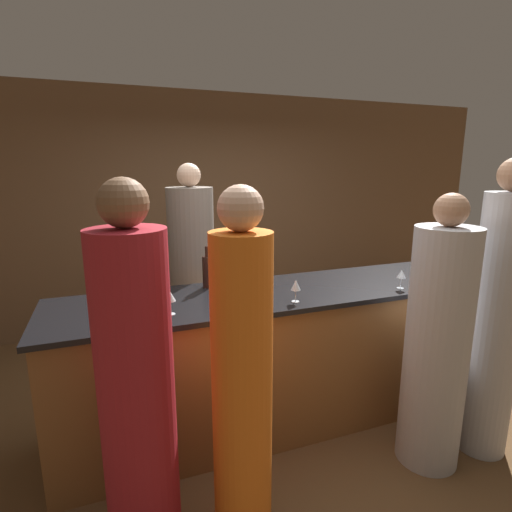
% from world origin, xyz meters
% --- Properties ---
extents(ground_plane, '(14.00, 14.00, 0.00)m').
position_xyz_m(ground_plane, '(0.00, 0.00, 0.00)').
color(ground_plane, brown).
extents(back_wall, '(8.00, 0.06, 2.80)m').
position_xyz_m(back_wall, '(0.00, 2.31, 1.40)').
color(back_wall, brown).
rests_on(back_wall, ground_plane).
extents(bar_counter, '(3.38, 0.80, 1.05)m').
position_xyz_m(bar_counter, '(0.00, 0.00, 0.52)').
color(bar_counter, brown).
rests_on(bar_counter, ground_plane).
extents(bartender, '(0.39, 0.39, 1.96)m').
position_xyz_m(bartender, '(-0.56, 0.79, 0.91)').
color(bartender, gray).
rests_on(bartender, ground_plane).
extents(guest_0, '(0.39, 0.39, 1.78)m').
position_xyz_m(guest_0, '(0.69, -0.75, 0.82)').
color(guest_0, '#B2B2B7').
rests_on(guest_0, ground_plane).
extents(guest_1, '(0.30, 0.30, 1.85)m').
position_xyz_m(guest_1, '(-0.65, -0.84, 0.88)').
color(guest_1, orange).
rests_on(guest_1, ground_plane).
extents(guest_2, '(0.32, 0.32, 1.99)m').
position_xyz_m(guest_2, '(1.12, -0.79, 0.94)').
color(guest_2, '#B2B2B7').
rests_on(guest_2, ground_plane).
extents(guest_3, '(0.36, 0.36, 1.89)m').
position_xyz_m(guest_3, '(-1.15, -0.73, 0.88)').
color(guest_3, maroon).
rests_on(guest_3, ground_plane).
extents(wine_bottle_0, '(0.07, 0.07, 0.28)m').
position_xyz_m(wine_bottle_0, '(1.43, 0.01, 1.16)').
color(wine_bottle_0, black).
rests_on(wine_bottle_0, bar_counter).
extents(wine_bottle_1, '(0.07, 0.07, 0.31)m').
position_xyz_m(wine_bottle_1, '(-0.55, 0.27, 1.17)').
color(wine_bottle_1, black).
rests_on(wine_bottle_1, bar_counter).
extents(wine_glass_0, '(0.07, 0.07, 0.16)m').
position_xyz_m(wine_glass_0, '(-0.08, -0.26, 1.16)').
color(wine_glass_0, silver).
rests_on(wine_glass_0, bar_counter).
extents(wine_glass_1, '(0.07, 0.07, 0.17)m').
position_xyz_m(wine_glass_1, '(-1.08, -0.01, 1.17)').
color(wine_glass_1, silver).
rests_on(wine_glass_1, bar_counter).
extents(wine_glass_2, '(0.06, 0.06, 0.15)m').
position_xyz_m(wine_glass_2, '(-0.97, -0.04, 1.16)').
color(wine_glass_2, silver).
rests_on(wine_glass_2, bar_counter).
extents(wine_glass_3, '(0.06, 0.06, 0.15)m').
position_xyz_m(wine_glass_3, '(-0.89, -0.21, 1.16)').
color(wine_glass_3, silver).
rests_on(wine_glass_3, bar_counter).
extents(wine_glass_4, '(0.08, 0.08, 0.15)m').
position_xyz_m(wine_glass_4, '(1.13, -0.12, 1.16)').
color(wine_glass_4, silver).
rests_on(wine_glass_4, bar_counter).
extents(wine_glass_5, '(0.06, 0.06, 0.14)m').
position_xyz_m(wine_glass_5, '(0.78, -0.27, 1.15)').
color(wine_glass_5, silver).
rests_on(wine_glass_5, bar_counter).
extents(wine_glass_6, '(0.06, 0.06, 0.15)m').
position_xyz_m(wine_glass_6, '(1.02, -0.14, 1.16)').
color(wine_glass_6, silver).
rests_on(wine_glass_6, bar_counter).
extents(wine_glass_7, '(0.07, 0.07, 0.18)m').
position_xyz_m(wine_glass_7, '(-0.35, -0.05, 1.18)').
color(wine_glass_7, silver).
rests_on(wine_glass_7, bar_counter).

